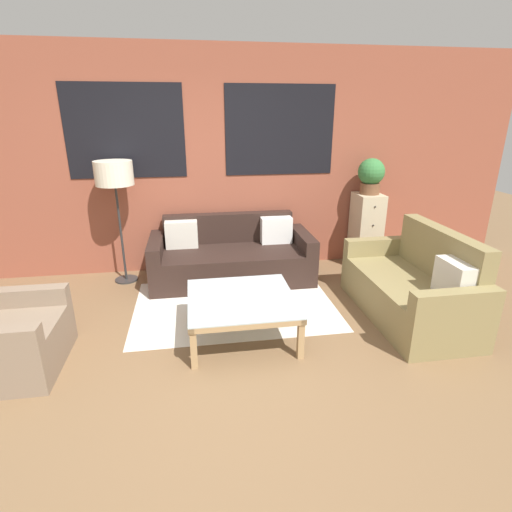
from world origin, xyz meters
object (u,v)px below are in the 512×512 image
(couch_dark, at_px, (231,258))
(drawer_cabinet, at_px, (366,230))
(coffee_table, at_px, (241,302))
(floor_lamp, at_px, (114,177))
(armchair_corner, at_px, (3,339))
(settee_vintage, at_px, (413,289))
(potted_plant, at_px, (371,175))

(couch_dark, bearing_deg, drawer_cabinet, 6.13)
(coffee_table, height_order, floor_lamp, floor_lamp)
(armchair_corner, height_order, coffee_table, armchair_corner)
(settee_vintage, distance_m, armchair_corner, 3.80)
(settee_vintage, height_order, potted_plant, potted_plant)
(floor_lamp, bearing_deg, couch_dark, -5.91)
(coffee_table, bearing_deg, floor_lamp, 129.63)
(armchair_corner, relative_size, potted_plant, 1.87)
(couch_dark, xyz_separation_m, coffee_table, (-0.05, -1.41, 0.07))
(settee_vintage, relative_size, coffee_table, 1.65)
(settee_vintage, xyz_separation_m, drawer_cabinet, (0.13, 1.51, 0.19))
(drawer_cabinet, distance_m, potted_plant, 0.75)
(couch_dark, relative_size, coffee_table, 2.03)
(settee_vintage, bearing_deg, armchair_corner, -175.28)
(drawer_cabinet, xyz_separation_m, potted_plant, (-0.00, 0.00, 0.75))
(settee_vintage, height_order, drawer_cabinet, drawer_cabinet)
(coffee_table, bearing_deg, couch_dark, 87.96)
(couch_dark, xyz_separation_m, settee_vintage, (1.74, -1.31, 0.03))
(settee_vintage, distance_m, potted_plant, 1.78)
(settee_vintage, height_order, armchair_corner, settee_vintage)
(couch_dark, distance_m, armchair_corner, 2.60)
(couch_dark, relative_size, settee_vintage, 1.23)
(coffee_table, relative_size, drawer_cabinet, 0.99)
(settee_vintage, distance_m, coffee_table, 1.80)
(couch_dark, height_order, floor_lamp, floor_lamp)
(floor_lamp, relative_size, drawer_cabinet, 1.50)
(floor_lamp, height_order, potted_plant, floor_lamp)
(settee_vintage, bearing_deg, couch_dark, 143.15)
(drawer_cabinet, bearing_deg, couch_dark, -173.87)
(drawer_cabinet, bearing_deg, potted_plant, 90.00)
(couch_dark, bearing_deg, armchair_corner, -141.54)
(floor_lamp, bearing_deg, coffee_table, -50.37)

